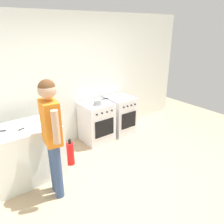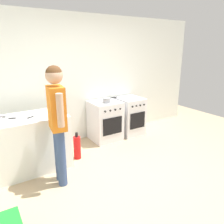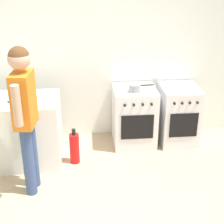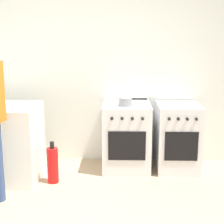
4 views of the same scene
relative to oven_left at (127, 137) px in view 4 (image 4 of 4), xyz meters
name	(u,v)px [view 4 (image 4 of 4)]	position (x,y,z in m)	size (l,w,h in m)	color
back_wall	(101,66)	(-0.35, 0.37, 0.87)	(6.00, 0.10, 2.60)	silver
oven_left	(127,137)	(0.00, 0.00, 0.00)	(0.60, 0.62, 0.85)	silver
oven_right	(177,137)	(0.65, 0.00, 0.00)	(0.53, 0.62, 0.85)	silver
pot	(126,102)	(-0.02, -0.10, 0.48)	(0.34, 0.16, 0.10)	gray
fire_extinguisher	(53,165)	(-0.87, -0.48, -0.21)	(0.13, 0.13, 0.50)	red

